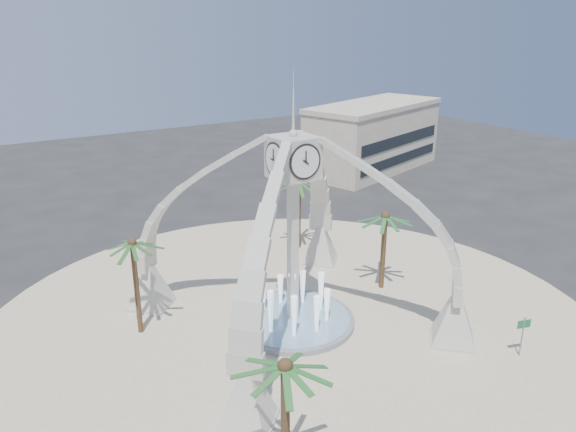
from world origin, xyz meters
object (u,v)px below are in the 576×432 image
palm_north (299,183)px  street_sign (523,329)px  clock_tower (293,230)px  palm_south (285,368)px  palm_east (385,217)px  fountain (293,319)px  palm_west (132,244)px

palm_north → street_sign: (2.05, -20.70, -3.95)m
clock_tower → palm_south: bearing=-123.6°
palm_east → palm_north: 9.67m
fountain → palm_east: bearing=6.1°
clock_tower → palm_north: size_ratio=2.73×
fountain → palm_east: size_ratio=1.26×
palm_west → palm_north: bearing=21.8°
clock_tower → fountain: 6.20m
fountain → street_sign: 13.88m
palm_north → street_sign: bearing=-84.3°
palm_west → palm_south: size_ratio=1.01×
clock_tower → palm_east: bearing=6.1°
palm_south → street_sign: size_ratio=2.60×
fountain → palm_east: 9.82m
fountain → palm_south: (-7.43, -11.19, 5.55)m
palm_east → palm_south: (-15.69, -12.07, 0.32)m
clock_tower → palm_west: bearing=154.8°
clock_tower → palm_west: clock_tower is taller
fountain → palm_north: bearing=55.4°
palm_east → palm_south: size_ratio=0.95×
palm_east → street_sign: size_ratio=2.47×
palm_west → fountain: bearing=-25.2°
palm_north → palm_east: bearing=-83.9°
clock_tower → palm_south: 13.44m
clock_tower → palm_west: (-8.75, 4.12, -0.50)m
fountain → palm_west: 11.23m
palm_west → street_sign: (18.03, -14.32, -4.16)m
fountain → palm_south: bearing=-123.6°
palm_north → clock_tower: bearing=-124.6°
street_sign → palm_south: bearing=-159.8°
clock_tower → palm_east: 8.36m
palm_north → street_sign: palm_north is taller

